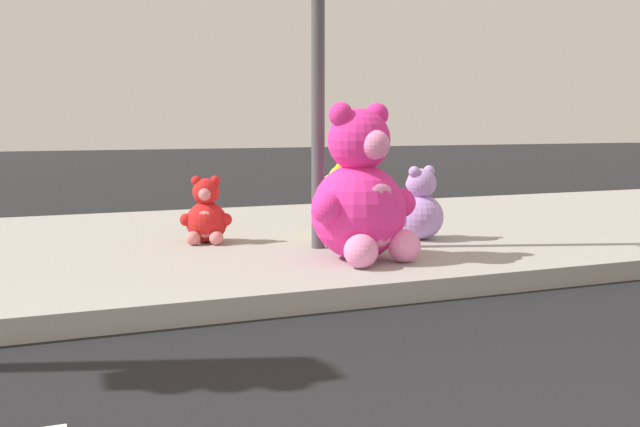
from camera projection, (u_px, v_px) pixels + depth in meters
sidewalk at (181, 248)px, 6.34m from camera, size 28.00×4.40×0.15m
sign_pole at (318, 40)px, 5.73m from camera, size 0.56×0.11×3.20m
plush_pink_large at (361, 198)px, 5.39m from camera, size 0.91×0.83×1.19m
plush_lavender at (419, 210)px, 6.36m from camera, size 0.49×0.47×0.66m
plush_red at (206, 216)px, 6.17m from camera, size 0.43×0.42×0.58m
plush_yellow at (340, 207)px, 6.51m from camera, size 0.49×0.47×0.68m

